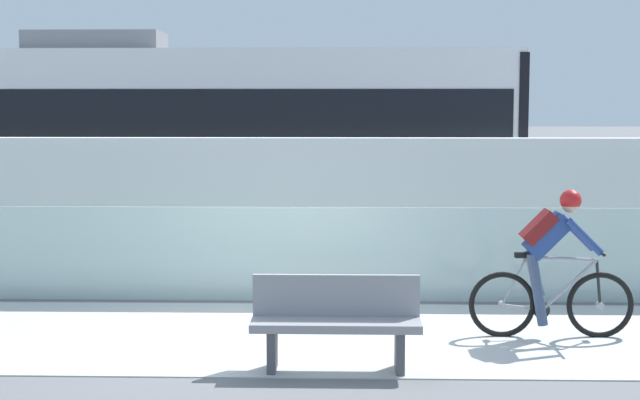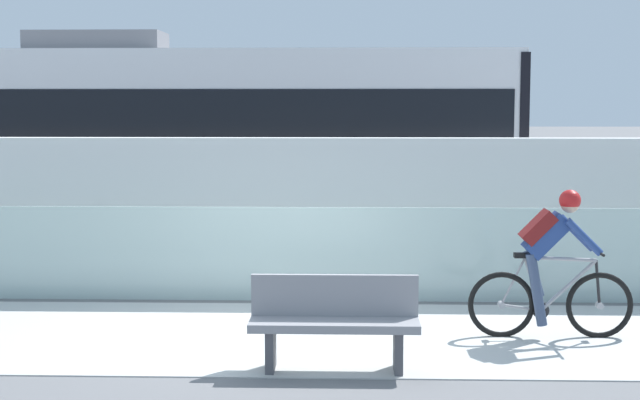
# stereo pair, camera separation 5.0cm
# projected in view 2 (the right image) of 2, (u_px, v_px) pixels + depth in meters

# --- Properties ---
(ground_plane) EXTENTS (200.00, 200.00, 0.00)m
(ground_plane) POSITION_uv_depth(u_px,v_px,m) (272.00, 336.00, 10.16)
(ground_plane) COLOR slate
(bike_path_deck) EXTENTS (32.00, 3.20, 0.01)m
(bike_path_deck) POSITION_uv_depth(u_px,v_px,m) (272.00, 335.00, 10.16)
(bike_path_deck) COLOR beige
(bike_path_deck) RESTS_ON ground
(glass_parapet) EXTENTS (32.00, 0.05, 1.21)m
(glass_parapet) POSITION_uv_depth(u_px,v_px,m) (284.00, 254.00, 11.93)
(glass_parapet) COLOR #ADC6C1
(glass_parapet) RESTS_ON ground
(concrete_barrier_wall) EXTENTS (32.00, 0.36, 2.03)m
(concrete_barrier_wall) POSITION_uv_depth(u_px,v_px,m) (292.00, 207.00, 13.68)
(concrete_barrier_wall) COLOR white
(concrete_barrier_wall) RESTS_ON ground
(tram_rail_near) EXTENTS (32.00, 0.08, 0.01)m
(tram_rail_near) POSITION_uv_depth(u_px,v_px,m) (301.00, 249.00, 16.25)
(tram_rail_near) COLOR #595654
(tram_rail_near) RESTS_ON ground
(tram_rail_far) EXTENTS (32.00, 0.08, 0.01)m
(tram_rail_far) POSITION_uv_depth(u_px,v_px,m) (305.00, 237.00, 17.68)
(tram_rail_far) COLOR #595654
(tram_rail_far) RESTS_ON ground
(tram) EXTENTS (11.06, 2.54, 3.81)m
(tram) POSITION_uv_depth(u_px,v_px,m) (207.00, 139.00, 16.83)
(tram) COLOR silver
(tram) RESTS_ON ground
(cyclist_on_bike) EXTENTS (1.77, 0.58, 1.61)m
(cyclist_on_bike) POSITION_uv_depth(u_px,v_px,m) (551.00, 265.00, 9.98)
(cyclist_on_bike) COLOR black
(cyclist_on_bike) RESTS_ON ground
(bench) EXTENTS (1.60, 0.45, 0.89)m
(bench) POSITION_uv_depth(u_px,v_px,m) (334.00, 320.00, 8.81)
(bench) COLOR gray
(bench) RESTS_ON ground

